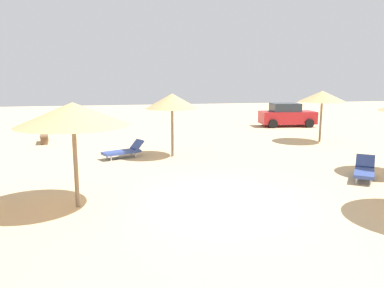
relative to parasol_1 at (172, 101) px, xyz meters
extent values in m
plane|color=#D1B284|center=(0.15, -6.60, -2.52)|extent=(80.00, 80.00, 0.00)
cylinder|color=#75604C|center=(0.00, 0.00, -1.37)|extent=(0.12, 0.12, 2.30)
cone|color=tan|center=(0.00, 0.00, 0.01)|extent=(2.42, 2.42, 0.67)
cylinder|color=#75604C|center=(8.74, 2.15, -1.35)|extent=(0.12, 0.12, 2.35)
cone|color=tan|center=(8.74, 2.15, 0.03)|extent=(2.60, 2.60, 0.60)
cylinder|color=#75604C|center=(-3.66, -6.14, -1.33)|extent=(0.12, 0.12, 2.39)
cone|color=tan|center=(-3.66, -6.14, 0.08)|extent=(3.05, 3.05, 0.63)
cube|color=#33478C|center=(-2.31, 0.07, -2.24)|extent=(1.81, 1.30, 0.12)
cube|color=#33478C|center=(-1.58, 0.41, -1.98)|extent=(0.67, 0.77, 0.45)
cylinder|color=silver|center=(-1.86, 0.52, -2.41)|extent=(0.06, 0.06, 0.22)
cylinder|color=silver|center=(-1.67, 0.12, -2.41)|extent=(0.06, 0.06, 0.22)
cylinder|color=silver|center=(-2.95, 0.02, -2.41)|extent=(0.06, 0.06, 0.22)
cylinder|color=silver|center=(-2.76, -0.38, -2.41)|extent=(0.06, 0.06, 0.22)
cube|color=#33478C|center=(6.00, -5.36, -2.24)|extent=(1.55, 1.74, 0.12)
cube|color=#33478C|center=(6.49, -4.72, -1.99)|extent=(0.79, 0.75, 0.43)
cylinder|color=silver|center=(6.20, -4.75, -2.41)|extent=(0.06, 0.06, 0.22)
cylinder|color=silver|center=(6.54, -5.02, -2.41)|extent=(0.06, 0.06, 0.22)
cylinder|color=silver|center=(5.46, -5.70, -2.41)|extent=(0.06, 0.06, 0.22)
cylinder|color=silver|center=(5.81, -5.97, -2.41)|extent=(0.06, 0.06, 0.22)
cube|color=brown|center=(-6.37, 4.91, -2.07)|extent=(0.58, 1.54, 0.08)
cube|color=brown|center=(-6.30, 4.36, -2.32)|extent=(0.37, 0.16, 0.41)
cube|color=brown|center=(-6.44, 5.46, -2.32)|extent=(0.37, 0.16, 0.41)
cube|color=#B21E23|center=(10.00, 8.78, -1.85)|extent=(4.17, 2.16, 0.90)
cube|color=#262D38|center=(9.81, 8.80, -1.10)|extent=(2.17, 1.78, 0.60)
cylinder|color=black|center=(11.45, 9.49, -2.20)|extent=(0.66, 0.29, 0.64)
cylinder|color=black|center=(11.24, 7.75, -2.20)|extent=(0.66, 0.29, 0.64)
cylinder|color=black|center=(8.77, 9.81, -2.20)|extent=(0.66, 0.29, 0.64)
cylinder|color=black|center=(8.56, 8.06, -2.20)|extent=(0.66, 0.29, 0.64)
camera|label=1|loc=(-2.59, -16.51, 1.04)|focal=34.68mm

